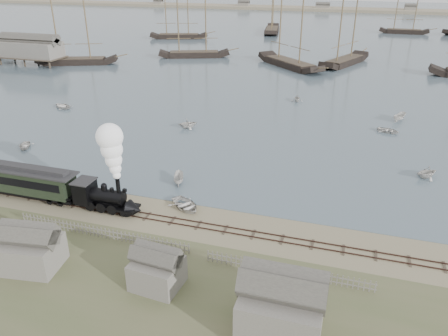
% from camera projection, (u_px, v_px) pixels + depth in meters
% --- Properties ---
extents(ground, '(600.00, 600.00, 0.00)m').
position_uv_depth(ground, '(188.00, 213.00, 48.59)').
color(ground, gray).
rests_on(ground, ground).
extents(harbor_water, '(600.00, 336.00, 0.06)m').
position_uv_depth(harbor_water, '(327.00, 27.00, 195.82)').
color(harbor_water, '#4A5E69').
rests_on(harbor_water, ground).
extents(rail_track, '(120.00, 1.80, 0.16)m').
position_uv_depth(rail_track, '(181.00, 222.00, 46.84)').
color(rail_track, '#3D2821').
rests_on(rail_track, ground).
extents(picket_fence_west, '(19.00, 0.10, 1.20)m').
position_uv_depth(picket_fence_west, '(103.00, 237.00, 44.28)').
color(picket_fence_west, slate).
rests_on(picket_fence_west, ground).
extents(picket_fence_east, '(15.00, 0.10, 1.20)m').
position_uv_depth(picket_fence_east, '(288.00, 276.00, 38.74)').
color(picket_fence_east, slate).
rests_on(picket_fence_east, ground).
extents(shed_left, '(5.00, 4.00, 4.10)m').
position_uv_depth(shed_left, '(34.00, 266.00, 40.02)').
color(shed_left, slate).
rests_on(shed_left, ground).
extents(shed_mid, '(4.00, 3.50, 3.60)m').
position_uv_depth(shed_mid, '(158.00, 285.00, 37.66)').
color(shed_mid, slate).
rests_on(shed_mid, ground).
extents(shed_right, '(6.00, 5.00, 5.10)m').
position_uv_depth(shed_right, '(280.00, 331.00, 32.98)').
color(shed_right, slate).
rests_on(shed_right, ground).
extents(far_spit, '(500.00, 20.00, 1.80)m').
position_uv_depth(far_spit, '(339.00, 11.00, 265.12)').
color(far_spit, tan).
rests_on(far_spit, ground).
extents(locomotive, '(7.92, 2.96, 9.87)m').
position_uv_depth(locomotive, '(110.00, 175.00, 47.09)').
color(locomotive, black).
rests_on(locomotive, ground).
extents(passenger_coach, '(14.60, 2.82, 3.55)m').
position_uv_depth(passenger_coach, '(21.00, 179.00, 51.34)').
color(passenger_coach, black).
rests_on(passenger_coach, ground).
extents(beached_dinghy, '(5.10, 5.35, 0.90)m').
position_uv_depth(beached_dinghy, '(186.00, 205.00, 49.37)').
color(beached_dinghy, silver).
rests_on(beached_dinghy, ground).
extents(rowboat_0, '(4.01, 3.63, 0.68)m').
position_uv_depth(rowboat_0, '(25.00, 146.00, 65.75)').
color(rowboat_0, silver).
rests_on(rowboat_0, harbor_water).
extents(rowboat_1, '(4.07, 4.20, 1.69)m').
position_uv_depth(rowboat_1, '(188.00, 123.00, 73.59)').
color(rowboat_1, silver).
rests_on(rowboat_1, harbor_water).
extents(rowboat_2, '(3.31, 2.12, 1.20)m').
position_uv_depth(rowboat_2, '(178.00, 179.00, 54.96)').
color(rowboat_2, silver).
rests_on(rowboat_2, harbor_water).
extents(rowboat_3, '(3.57, 4.20, 0.74)m').
position_uv_depth(rowboat_3, '(388.00, 130.00, 71.78)').
color(rowboat_3, silver).
rests_on(rowboat_3, harbor_water).
extents(rowboat_4, '(3.95, 4.04, 1.62)m').
position_uv_depth(rowboat_4, '(427.00, 172.00, 56.29)').
color(rowboat_4, silver).
rests_on(rowboat_4, harbor_water).
extents(rowboat_5, '(3.66, 2.87, 1.34)m').
position_uv_depth(rowboat_5, '(399.00, 117.00, 77.09)').
color(rowboat_5, silver).
rests_on(rowboat_5, harbor_water).
extents(rowboat_6, '(4.12, 4.74, 0.82)m').
position_uv_depth(rowboat_6, '(62.00, 106.00, 84.24)').
color(rowboat_6, silver).
rests_on(rowboat_6, harbor_water).
extents(rowboat_7, '(3.15, 2.87, 1.42)m').
position_uv_depth(rowboat_7, '(297.00, 98.00, 87.99)').
color(rowboat_7, silver).
rests_on(rowboat_7, harbor_water).
extents(schooner_0, '(22.13, 12.79, 20.00)m').
position_uv_depth(schooner_0, '(72.00, 27.00, 117.54)').
color(schooner_0, black).
rests_on(schooner_0, harbor_water).
extents(schooner_1, '(21.28, 12.03, 20.00)m').
position_uv_depth(schooner_1, '(193.00, 22.00, 126.80)').
color(schooner_1, black).
rests_on(schooner_1, harbor_water).
extents(schooner_2, '(21.30, 21.37, 20.00)m').
position_uv_depth(schooner_2, '(292.00, 29.00, 114.41)').
color(schooner_2, black).
rests_on(schooner_2, harbor_water).
extents(schooner_3, '(13.42, 22.65, 20.00)m').
position_uv_depth(schooner_3, '(348.00, 27.00, 117.18)').
color(schooner_3, black).
rests_on(schooner_3, harbor_water).
extents(schooner_6, '(21.81, 11.16, 20.00)m').
position_uv_depth(schooner_6, '(178.00, 10.00, 160.27)').
color(schooner_6, black).
rests_on(schooner_6, harbor_water).
extents(schooner_7, '(9.47, 25.53, 20.00)m').
position_uv_depth(schooner_7, '(273.00, 7.00, 175.08)').
color(schooner_7, black).
rests_on(schooner_7, harbor_water).
extents(schooner_8, '(18.89, 4.52, 20.00)m').
position_uv_depth(schooner_8, '(408.00, 7.00, 172.10)').
color(schooner_8, black).
rests_on(schooner_8, harbor_water).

